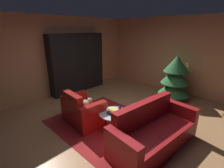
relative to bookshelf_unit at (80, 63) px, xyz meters
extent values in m
plane|color=#AF7B4F|center=(2.52, -0.75, -1.03)|extent=(7.29, 7.29, 0.00)
cube|color=tan|center=(2.52, 2.32, 0.31)|extent=(5.66, 0.06, 2.67)
cube|color=tan|center=(-0.28, -0.75, 0.31)|extent=(0.06, 6.20, 2.67)
cube|color=maroon|center=(2.64, -1.03, -1.02)|extent=(2.98, 2.17, 0.01)
cube|color=black|center=(0.15, -0.11, 0.02)|extent=(0.03, 2.12, 2.09)
cube|color=black|center=(-0.03, 0.93, 0.02)|extent=(0.39, 0.02, 2.09)
cube|color=black|center=(-0.03, -1.16, 0.02)|extent=(0.39, 0.03, 2.09)
cube|color=black|center=(-0.03, -0.11, -1.01)|extent=(0.37, 2.07, 0.03)
cube|color=black|center=(-0.03, -0.11, -0.67)|extent=(0.37, 2.07, 0.03)
cube|color=black|center=(-0.03, -0.11, -0.32)|extent=(0.37, 2.07, 0.02)
cube|color=black|center=(-0.03, -0.11, 0.02)|extent=(0.37, 2.07, 0.02)
cube|color=black|center=(-0.03, -0.11, 0.37)|extent=(0.37, 2.07, 0.02)
cube|color=black|center=(-0.03, -0.11, 0.71)|extent=(0.37, 2.07, 0.02)
cube|color=black|center=(-0.03, -0.11, 1.06)|extent=(0.37, 2.07, 0.03)
cube|color=black|center=(-0.18, -0.11, -0.38)|extent=(0.05, 0.88, 0.55)
cube|color=black|center=(-0.16, -0.11, -0.38)|extent=(0.03, 0.91, 0.58)
cube|color=#C0A89F|center=(-0.12, 0.87, -0.91)|extent=(0.20, 0.05, 0.18)
cube|color=gold|center=(-0.09, 0.83, -0.86)|extent=(0.25, 0.04, 0.28)
cube|color=#367A4C|center=(-0.10, 0.78, -0.91)|extent=(0.25, 0.04, 0.18)
cube|color=orange|center=(-0.11, 0.73, -0.89)|extent=(0.21, 0.04, 0.22)
cube|color=teal|center=(-0.08, 0.69, -0.86)|extent=(0.27, 0.04, 0.29)
cube|color=orange|center=(-0.08, 0.85, 0.15)|extent=(0.28, 0.04, 0.23)
cube|color=orange|center=(-0.10, 0.81, 0.16)|extent=(0.23, 0.04, 0.26)
cube|color=#50362D|center=(-0.08, 0.77, 0.15)|extent=(0.28, 0.03, 0.23)
cube|color=#BD3532|center=(-0.09, 0.72, 0.17)|extent=(0.25, 0.04, 0.28)
cube|color=#B4B1A1|center=(-0.12, 0.67, 0.18)|extent=(0.19, 0.03, 0.29)
cube|color=red|center=(-0.10, 0.86, 0.52)|extent=(0.24, 0.05, 0.28)
cube|color=gold|center=(-0.09, 0.80, 0.49)|extent=(0.26, 0.03, 0.22)
cube|color=gold|center=(-0.12, 0.76, 0.49)|extent=(0.19, 0.04, 0.23)
cube|color=#B32B22|center=(-0.12, 0.71, 0.50)|extent=(0.19, 0.04, 0.24)
cube|color=orange|center=(-0.10, 0.67, 0.50)|extent=(0.24, 0.03, 0.25)
cube|color=#A7B09E|center=(-0.13, 0.62, 0.51)|extent=(0.18, 0.04, 0.27)
cube|color=navy|center=(-0.07, 0.57, 0.49)|extent=(0.29, 0.04, 0.23)
cube|color=gold|center=(-0.12, 0.88, 0.84)|extent=(0.19, 0.03, 0.23)
cube|color=purple|center=(-0.12, 0.84, 0.85)|extent=(0.19, 0.04, 0.26)
cube|color=#9352A4|center=(-0.07, 0.80, 0.85)|extent=(0.29, 0.03, 0.25)
cube|color=#BE362C|center=(-0.11, 0.76, 0.82)|extent=(0.21, 0.03, 0.19)
cube|color=navy|center=(-0.09, 0.73, 0.83)|extent=(0.26, 0.03, 0.22)
cube|color=#433E28|center=(-0.10, 0.69, 0.82)|extent=(0.25, 0.04, 0.20)
cube|color=maroon|center=(1.98, -1.38, -0.82)|extent=(0.75, 0.75, 0.40)
cube|color=maroon|center=(1.96, -1.65, -0.40)|extent=(0.71, 0.21, 0.45)
cube|color=maroon|center=(2.41, -1.41, -0.70)|extent=(0.22, 0.71, 0.65)
cube|color=maroon|center=(1.55, -1.34, -0.70)|extent=(0.22, 0.71, 0.65)
ellipsoid|color=beige|center=(1.95, -1.30, -0.53)|extent=(0.29, 0.20, 0.18)
sphere|color=beige|center=(2.00, -1.18, -0.48)|extent=(0.13, 0.13, 0.13)
cube|color=maroon|center=(3.72, -0.94, -0.83)|extent=(0.93, 1.69, 0.40)
cube|color=maroon|center=(3.42, -0.91, -0.39)|extent=(0.33, 1.63, 0.49)
cube|color=maroon|center=(3.63, -1.83, -0.69)|extent=(0.79, 0.24, 0.66)
cube|color=maroon|center=(3.81, -0.06, -0.69)|extent=(0.79, 0.24, 0.66)
cylinder|color=black|center=(2.91, -1.08, -0.82)|extent=(0.04, 0.04, 0.41)
cylinder|color=black|center=(2.62, -0.93, -0.82)|extent=(0.04, 0.04, 0.41)
cylinder|color=black|center=(2.63, -1.23, -0.82)|extent=(0.04, 0.04, 0.41)
cylinder|color=silver|center=(2.73, -1.08, -0.61)|extent=(0.67, 0.67, 0.02)
cube|color=#304186|center=(2.73, -1.13, -0.59)|extent=(0.22, 0.17, 0.02)
cube|color=#457B46|center=(2.73, -1.13, -0.56)|extent=(0.20, 0.14, 0.02)
cube|color=#3C7C51|center=(2.73, -1.13, -0.54)|extent=(0.16, 0.18, 0.03)
cube|color=#44884C|center=(2.74, -1.12, -0.51)|extent=(0.17, 0.16, 0.02)
cube|color=gray|center=(2.72, -1.13, -0.50)|extent=(0.22, 0.18, 0.02)
cube|color=#E3C950|center=(2.74, -1.12, -0.48)|extent=(0.23, 0.14, 0.02)
cylinder|color=navy|center=(2.91, -1.08, -0.49)|extent=(0.07, 0.07, 0.22)
cylinder|color=navy|center=(2.91, -1.08, -0.34)|extent=(0.03, 0.03, 0.08)
cylinder|color=brown|center=(2.93, 1.60, -0.94)|extent=(0.08, 0.08, 0.17)
cone|color=#296634|center=(2.93, 1.60, -0.60)|extent=(1.00, 1.00, 0.51)
cone|color=#296634|center=(2.93, 1.60, -0.21)|extent=(0.90, 0.90, 0.51)
cone|color=#296634|center=(2.93, 1.60, 0.17)|extent=(0.79, 0.79, 0.51)
sphere|color=yellow|center=(3.19, 1.79, 0.16)|extent=(0.06, 0.06, 0.06)
sphere|color=red|center=(2.94, 1.96, -0.21)|extent=(0.06, 0.06, 0.06)
sphere|color=yellow|center=(2.96, 1.96, -0.16)|extent=(0.08, 0.08, 0.08)
sphere|color=blue|center=(2.61, 1.77, -0.33)|extent=(0.08, 0.08, 0.08)
sphere|color=yellow|center=(3.24, 1.68, 0.12)|extent=(0.05, 0.05, 0.05)
camera|label=1|loc=(5.01, -3.49, 1.22)|focal=26.31mm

